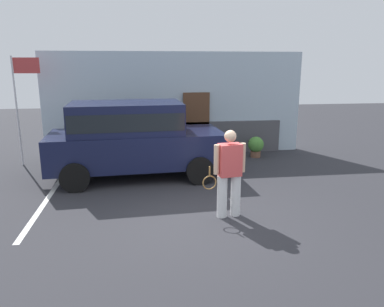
{
  "coord_description": "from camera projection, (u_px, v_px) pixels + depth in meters",
  "views": [
    {
      "loc": [
        -1.14,
        -6.79,
        3.03
      ],
      "look_at": [
        -0.04,
        1.2,
        1.05
      ],
      "focal_mm": 34.16,
      "sensor_mm": 36.0,
      "label": 1
    }
  ],
  "objects": [
    {
      "name": "ground_plane",
      "position": [
        202.0,
        218.0,
        7.4
      ],
      "size": [
        40.0,
        40.0,
        0.0
      ],
      "primitive_type": "plane",
      "color": "#2D2D33"
    },
    {
      "name": "parked_suv",
      "position": [
        133.0,
        136.0,
        9.82
      ],
      "size": [
        4.69,
        2.36,
        2.05
      ],
      "rotation": [
        0.0,
        0.0,
        0.05
      ],
      "color": "#141938",
      "rests_on": "ground_plane"
    },
    {
      "name": "parking_stripe_0",
      "position": [
        47.0,
        199.0,
        8.4
      ],
      "size": [
        0.12,
        4.4,
        0.01
      ],
      "primitive_type": "cube",
      "color": "silver",
      "rests_on": "ground_plane"
    },
    {
      "name": "flag_pole",
      "position": [
        21.0,
        91.0,
        10.78
      ],
      "size": [
        0.8,
        0.08,
        3.26
      ],
      "color": "silver",
      "rests_on": "ground_plane"
    },
    {
      "name": "tennis_player_man",
      "position": [
        229.0,
        173.0,
        7.28
      ],
      "size": [
        0.92,
        0.34,
        1.78
      ],
      "rotation": [
        0.0,
        0.0,
        3.29
      ],
      "color": "white",
      "rests_on": "ground_plane"
    },
    {
      "name": "house_frontage",
      "position": [
        176.0,
        107.0,
        12.45
      ],
      "size": [
        8.73,
        0.4,
        3.43
      ],
      "color": "silver",
      "rests_on": "ground_plane"
    },
    {
      "name": "potted_plant_by_porch",
      "position": [
        256.0,
        146.0,
        12.15
      ],
      "size": [
        0.52,
        0.52,
        0.69
      ],
      "color": "brown",
      "rests_on": "ground_plane"
    }
  ]
}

